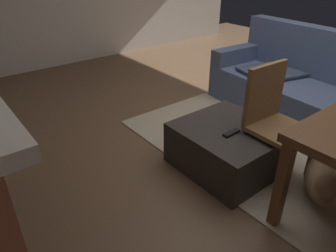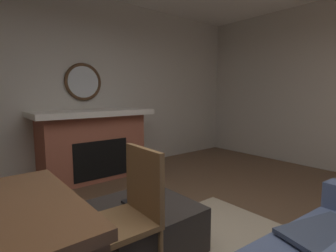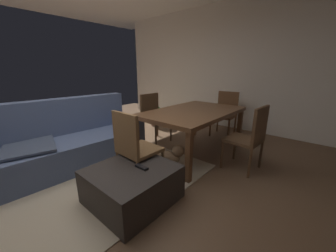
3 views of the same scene
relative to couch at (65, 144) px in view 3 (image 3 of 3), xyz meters
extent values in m
plane|color=brown|center=(-0.06, -0.82, -0.33)|extent=(8.67, 8.67, 0.00)
cube|color=white|center=(3.55, -0.82, 1.09)|extent=(0.12, 6.39, 2.85)
cube|color=tan|center=(0.11, -0.74, -0.33)|extent=(2.60, 2.00, 0.01)
cube|color=#4C5B7F|center=(0.00, -0.07, -0.12)|extent=(2.26, 1.02, 0.42)
cube|color=#4C5B7F|center=(0.02, 0.26, 0.36)|extent=(2.21, 0.36, 0.55)
cube|color=#4C5B7F|center=(1.01, -0.15, 0.19)|extent=(0.24, 0.87, 0.20)
cube|color=#3D475B|center=(-0.44, -0.04, 0.12)|extent=(0.73, 0.85, 0.03)
cube|color=#2D2826|center=(0.11, -1.41, -0.14)|extent=(0.84, 0.79, 0.39)
cube|color=black|center=(0.18, -1.48, 0.06)|extent=(0.05, 0.16, 0.02)
cube|color=brown|center=(1.61, -1.18, 0.38)|extent=(1.76, 1.10, 0.06)
cube|color=brown|center=(0.79, -0.69, 0.01)|extent=(0.07, 0.07, 0.68)
cube|color=brown|center=(2.43, -0.69, 0.01)|extent=(0.07, 0.07, 0.68)
cube|color=brown|center=(0.79, -1.67, 0.01)|extent=(0.07, 0.07, 0.68)
cube|color=brown|center=(2.43, -1.67, 0.01)|extent=(0.07, 0.07, 0.68)
cube|color=#513823|center=(1.61, -0.33, 0.10)|extent=(0.47, 0.47, 0.04)
cube|color=#513823|center=(1.62, -0.13, 0.36)|extent=(0.44, 0.07, 0.48)
cylinder|color=#513823|center=(1.79, -0.55, -0.13)|extent=(0.04, 0.04, 0.41)
cylinder|color=#513823|center=(1.39, -0.51, -0.13)|extent=(0.04, 0.04, 0.41)
cylinder|color=#513823|center=(1.82, -0.15, -0.13)|extent=(0.04, 0.04, 0.41)
cylinder|color=#513823|center=(1.43, -0.12, -0.13)|extent=(0.04, 0.04, 0.41)
cube|color=brown|center=(2.79, -1.18, 0.10)|extent=(0.47, 0.47, 0.04)
cube|color=brown|center=(2.99, -1.17, 0.36)|extent=(0.07, 0.44, 0.48)
cylinder|color=brown|center=(2.60, -1.39, -0.13)|extent=(0.04, 0.04, 0.41)
cylinder|color=brown|center=(2.58, -0.99, -0.13)|extent=(0.04, 0.04, 0.41)
cylinder|color=brown|center=(3.00, -1.36, -0.13)|extent=(0.04, 0.04, 0.41)
cylinder|color=brown|center=(2.97, -0.97, -0.13)|extent=(0.04, 0.04, 0.41)
cube|color=brown|center=(0.43, -1.18, 0.10)|extent=(0.45, 0.45, 0.04)
cube|color=brown|center=(0.23, -1.17, 0.36)|extent=(0.05, 0.44, 0.48)
cylinder|color=brown|center=(0.63, -0.99, -0.13)|extent=(0.04, 0.04, 0.41)
cylinder|color=brown|center=(0.62, -1.39, -0.13)|extent=(0.04, 0.04, 0.41)
cylinder|color=brown|center=(0.23, -0.97, -0.13)|extent=(0.04, 0.04, 0.41)
cylinder|color=brown|center=(0.22, -1.37, -0.13)|extent=(0.04, 0.04, 0.41)
cube|color=#513823|center=(1.61, -2.03, 0.10)|extent=(0.47, 0.47, 0.04)
cube|color=#513823|center=(1.60, -2.23, 0.36)|extent=(0.44, 0.07, 0.48)
cylinder|color=#513823|center=(1.42, -1.82, -0.13)|extent=(0.04, 0.04, 0.41)
cylinder|color=#513823|center=(1.82, -1.84, -0.13)|extent=(0.04, 0.04, 0.41)
cylinder|color=#513823|center=(1.40, -2.22, -0.13)|extent=(0.04, 0.04, 0.41)
cylinder|color=#513823|center=(1.80, -2.24, -0.13)|extent=(0.04, 0.04, 0.41)
cylinder|color=brown|center=(2.38, 0.46, -0.26)|extent=(0.22, 0.22, 0.15)
ellipsoid|color=#387233|center=(2.38, 0.46, -0.03)|extent=(0.38, 0.38, 0.42)
ellipsoid|color=#8C6B4C|center=(0.83, -1.16, -0.17)|extent=(0.49, 0.58, 0.23)
sphere|color=#8C6B4C|center=(0.96, -1.37, -0.05)|extent=(0.17, 0.17, 0.17)
camera|label=1|loc=(1.59, -3.26, 1.35)|focal=33.51mm
camera|label=2|loc=(1.22, 0.30, 0.97)|focal=27.49mm
camera|label=3|loc=(-1.03, -2.89, 1.06)|focal=20.67mm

